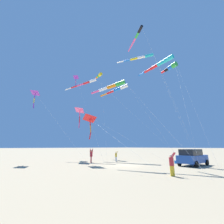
{
  "coord_description": "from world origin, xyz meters",
  "views": [
    {
      "loc": [
        -13.35,
        12.68,
        2.13
      ],
      "look_at": [
        4.3,
        -1.72,
        7.64
      ],
      "focal_mm": 23.13,
      "sensor_mm": 36.0,
      "label": 1
    }
  ],
  "objects_px": {
    "person_child_grey_jacket": "(116,156)",
    "kite_windsock_long_streamer_left": "(112,86)",
    "kite_windsock_rainbow_low_near": "(139,58)",
    "kite_windsock_magenta_far_left": "(159,64)",
    "person_adult_flyer": "(172,163)",
    "kite_windsock_blue_topmost": "(136,37)",
    "kite_windsock_purple_drifting": "(171,67)",
    "person_child_green_jacket": "(91,155)",
    "kite_delta_long_streamer_right": "(90,119)",
    "kite_windsock_yellow_midlevel": "(85,83)",
    "kite_delta_small_distant": "(80,111)",
    "kite_delta_red_high_left": "(36,93)",
    "parked_car": "(192,157)",
    "kite_windsock_checkered_midright": "(99,76)",
    "kite_delta_black_fish_shape": "(76,78)",
    "kite_windsock_green_low_center": "(118,89)",
    "cooler_box": "(177,162)"
  },
  "relations": [
    {
      "from": "kite_windsock_purple_drifting",
      "to": "kite_delta_small_distant",
      "type": "bearing_deg",
      "value": 48.79
    },
    {
      "from": "kite_windsock_blue_topmost",
      "to": "person_child_green_jacket",
      "type": "bearing_deg",
      "value": 34.75
    },
    {
      "from": "parked_car",
      "to": "person_child_green_jacket",
      "type": "height_order",
      "value": "person_child_green_jacket"
    },
    {
      "from": "kite_delta_long_streamer_right",
      "to": "kite_delta_red_high_left",
      "type": "bearing_deg",
      "value": 36.46
    },
    {
      "from": "kite_windsock_rainbow_low_near",
      "to": "kite_windsock_magenta_far_left",
      "type": "height_order",
      "value": "kite_windsock_magenta_far_left"
    },
    {
      "from": "kite_windsock_rainbow_low_near",
      "to": "kite_delta_black_fish_shape",
      "type": "height_order",
      "value": "kite_delta_black_fish_shape"
    },
    {
      "from": "kite_delta_red_high_left",
      "to": "parked_car",
      "type": "bearing_deg",
      "value": -139.46
    },
    {
      "from": "parked_car",
      "to": "kite_windsock_rainbow_low_near",
      "type": "bearing_deg",
      "value": 41.73
    },
    {
      "from": "person_child_grey_jacket",
      "to": "kite_windsock_blue_topmost",
      "type": "xyz_separation_m",
      "value": [
        -4.84,
        -0.2,
        18.15
      ]
    },
    {
      "from": "kite_windsock_long_streamer_left",
      "to": "kite_delta_small_distant",
      "type": "distance_m",
      "value": 8.05
    },
    {
      "from": "kite_windsock_magenta_far_left",
      "to": "kite_delta_small_distant",
      "type": "xyz_separation_m",
      "value": [
        10.75,
        8.37,
        -7.1
      ]
    },
    {
      "from": "person_child_grey_jacket",
      "to": "kite_windsock_long_streamer_left",
      "type": "distance_m",
      "value": 13.29
    },
    {
      "from": "kite_delta_small_distant",
      "to": "person_child_green_jacket",
      "type": "bearing_deg",
      "value": -178.38
    },
    {
      "from": "kite_windsock_checkered_midright",
      "to": "kite_delta_red_high_left",
      "type": "xyz_separation_m",
      "value": [
        -3.2,
        14.09,
        -9.05
      ]
    },
    {
      "from": "person_adult_flyer",
      "to": "kite_windsock_blue_topmost",
      "type": "distance_m",
      "value": 19.58
    },
    {
      "from": "kite_windsock_magenta_far_left",
      "to": "kite_windsock_yellow_midlevel",
      "type": "bearing_deg",
      "value": 26.81
    },
    {
      "from": "kite_windsock_green_low_center",
      "to": "person_adult_flyer",
      "type": "bearing_deg",
      "value": 171.59
    },
    {
      "from": "parked_car",
      "to": "person_child_grey_jacket",
      "type": "bearing_deg",
      "value": 20.75
    },
    {
      "from": "parked_car",
      "to": "kite_delta_black_fish_shape",
      "type": "bearing_deg",
      "value": 13.99
    },
    {
      "from": "kite_delta_long_streamer_right",
      "to": "kite_windsock_magenta_far_left",
      "type": "height_order",
      "value": "kite_windsock_magenta_far_left"
    },
    {
      "from": "kite_windsock_long_streamer_left",
      "to": "kite_windsock_purple_drifting",
      "type": "height_order",
      "value": "kite_windsock_purple_drifting"
    },
    {
      "from": "kite_windsock_green_low_center",
      "to": "kite_windsock_rainbow_low_near",
      "type": "bearing_deg",
      "value": -117.39
    },
    {
      "from": "cooler_box",
      "to": "kite_windsock_long_streamer_left",
      "type": "bearing_deg",
      "value": 14.03
    },
    {
      "from": "kite_windsock_long_streamer_left",
      "to": "person_adult_flyer",
      "type": "bearing_deg",
      "value": 157.83
    },
    {
      "from": "cooler_box",
      "to": "kite_delta_long_streamer_right",
      "type": "relative_size",
      "value": 0.05
    },
    {
      "from": "kite_delta_black_fish_shape",
      "to": "kite_delta_long_streamer_right",
      "type": "relative_size",
      "value": 1.47
    },
    {
      "from": "person_child_green_jacket",
      "to": "person_child_grey_jacket",
      "type": "height_order",
      "value": "person_child_green_jacket"
    },
    {
      "from": "cooler_box",
      "to": "kite_windsock_magenta_far_left",
      "type": "height_order",
      "value": "kite_windsock_magenta_far_left"
    },
    {
      "from": "kite_windsock_rainbow_low_near",
      "to": "kite_windsock_yellow_midlevel",
      "type": "xyz_separation_m",
      "value": [
        12.54,
        2.04,
        -0.15
      ]
    },
    {
      "from": "person_adult_flyer",
      "to": "kite_delta_small_distant",
      "type": "height_order",
      "value": "kite_delta_small_distant"
    },
    {
      "from": "person_child_green_jacket",
      "to": "parked_car",
      "type": "bearing_deg",
      "value": -144.69
    },
    {
      "from": "kite_windsock_checkered_midright",
      "to": "kite_delta_black_fish_shape",
      "type": "distance_m",
      "value": 5.67
    },
    {
      "from": "kite_windsock_blue_topmost",
      "to": "kite_windsock_purple_drifting",
      "type": "relative_size",
      "value": 1.14
    },
    {
      "from": "person_child_grey_jacket",
      "to": "kite_windsock_purple_drifting",
      "type": "bearing_deg",
      "value": -124.92
    },
    {
      "from": "kite_windsock_rainbow_low_near",
      "to": "kite_delta_red_high_left",
      "type": "height_order",
      "value": "kite_windsock_rainbow_low_near"
    },
    {
      "from": "kite_windsock_magenta_far_left",
      "to": "kite_windsock_purple_drifting",
      "type": "height_order",
      "value": "kite_windsock_purple_drifting"
    },
    {
      "from": "person_adult_flyer",
      "to": "kite_windsock_yellow_midlevel",
      "type": "relative_size",
      "value": 0.09
    },
    {
      "from": "person_child_grey_jacket",
      "to": "kite_windsock_rainbow_low_near",
      "type": "xyz_separation_m",
      "value": [
        -5.42,
        0.06,
        13.98
      ]
    },
    {
      "from": "person_child_grey_jacket",
      "to": "kite_windsock_blue_topmost",
      "type": "height_order",
      "value": "kite_windsock_blue_topmost"
    },
    {
      "from": "cooler_box",
      "to": "kite_delta_small_distant",
      "type": "distance_m",
      "value": 16.76
    },
    {
      "from": "parked_car",
      "to": "kite_windsock_yellow_midlevel",
      "type": "relative_size",
      "value": 0.23
    },
    {
      "from": "kite_delta_black_fish_shape",
      "to": "kite_delta_red_high_left",
      "type": "xyz_separation_m",
      "value": [
        -4.93,
        8.9,
        -7.56
      ]
    },
    {
      "from": "person_child_grey_jacket",
      "to": "kite_windsock_yellow_midlevel",
      "type": "relative_size",
      "value": 0.08
    },
    {
      "from": "cooler_box",
      "to": "kite_delta_black_fish_shape",
      "type": "distance_m",
      "value": 27.04
    },
    {
      "from": "kite_windsock_checkered_midright",
      "to": "kite_delta_small_distant",
      "type": "relative_size",
      "value": 1.37
    },
    {
      "from": "person_child_grey_jacket",
      "to": "kite_delta_long_streamer_right",
      "type": "relative_size",
      "value": 0.12
    },
    {
      "from": "kite_delta_long_streamer_right",
      "to": "kite_windsock_magenta_far_left",
      "type": "distance_m",
      "value": 14.44
    },
    {
      "from": "kite_delta_red_high_left",
      "to": "kite_windsock_blue_topmost",
      "type": "bearing_deg",
      "value": -137.83
    },
    {
      "from": "parked_car",
      "to": "kite_delta_small_distant",
      "type": "relative_size",
      "value": 0.3
    },
    {
      "from": "cooler_box",
      "to": "kite_delta_small_distant",
      "type": "relative_size",
      "value": 0.04
    }
  ]
}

